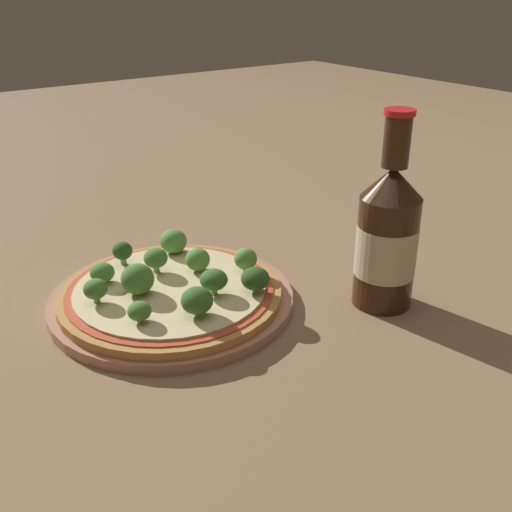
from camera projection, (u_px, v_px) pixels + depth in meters
The scene contains 16 objects.
ground_plane at pixel (182, 300), 0.68m from camera, with size 3.00×3.00×0.00m, color #846647.
plate at pixel (174, 300), 0.67m from camera, with size 0.27×0.27×0.01m.
pizza at pixel (171, 292), 0.66m from camera, with size 0.24×0.24×0.01m.
broccoli_floret_0 at pixel (214, 280), 0.63m from camera, with size 0.03×0.03×0.03m.
broccoli_floret_1 at pixel (198, 259), 0.69m from camera, with size 0.03×0.03×0.03m.
broccoli_floret_2 at pixel (122, 251), 0.70m from camera, with size 0.02×0.02×0.03m.
broccoli_floret_3 at pixel (136, 278), 0.64m from camera, with size 0.04×0.04×0.03m.
broccoli_floret_4 at pixel (139, 311), 0.59m from camera, with size 0.02×0.02×0.02m.
broccoli_floret_5 at pixel (197, 301), 0.60m from camera, with size 0.03×0.03×0.03m.
broccoli_floret_6 at pixel (95, 289), 0.62m from camera, with size 0.03×0.03×0.03m.
broccoli_floret_7 at pixel (173, 241), 0.73m from camera, with size 0.03×0.03×0.03m.
broccoli_floret_8 at pixel (156, 258), 0.68m from camera, with size 0.03×0.03×0.03m.
broccoli_floret_9 at pixel (246, 259), 0.69m from camera, with size 0.03×0.03×0.03m.
broccoli_floret_10 at pixel (102, 273), 0.66m from camera, with size 0.03×0.03×0.02m.
broccoli_floret_11 at pixel (255, 279), 0.64m from camera, with size 0.03×0.03×0.03m.
beer_bottle at pixel (387, 237), 0.64m from camera, with size 0.07×0.07×0.22m.
Camera 1 is at (-0.28, -0.53, 0.34)m, focal length 42.00 mm.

